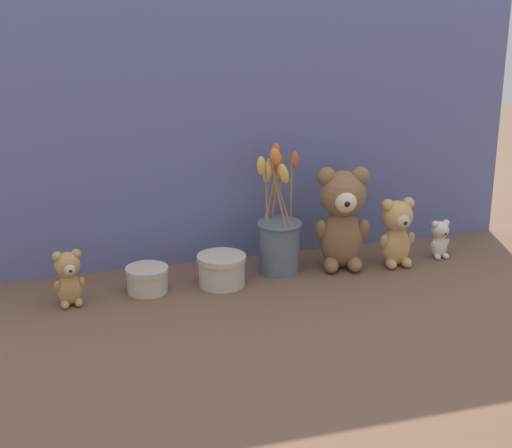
# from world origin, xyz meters

# --- Properties ---
(ground_plane) EXTENTS (4.00, 4.00, 0.00)m
(ground_plane) POSITION_xyz_m (0.00, 0.00, 0.00)
(ground_plane) COLOR brown
(backdrop_wall) EXTENTS (1.43, 0.02, 0.65)m
(backdrop_wall) POSITION_xyz_m (0.00, 0.17, 0.32)
(backdrop_wall) COLOR slate
(backdrop_wall) RESTS_ON ground
(teddy_bear_large) EXTENTS (0.14, 0.13, 0.25)m
(teddy_bear_large) POSITION_xyz_m (0.22, 0.02, 0.13)
(teddy_bear_large) COLOR olive
(teddy_bear_large) RESTS_ON ground
(teddy_bear_medium) EXTENTS (0.09, 0.09, 0.17)m
(teddy_bear_medium) POSITION_xyz_m (0.35, -0.00, 0.09)
(teddy_bear_medium) COLOR tan
(teddy_bear_medium) RESTS_ON ground
(teddy_bear_small) EXTENTS (0.07, 0.06, 0.12)m
(teddy_bear_small) POSITION_xyz_m (-0.43, -0.01, 0.07)
(teddy_bear_small) COLOR tan
(teddy_bear_small) RESTS_ON ground
(teddy_bear_tiny) EXTENTS (0.05, 0.05, 0.10)m
(teddy_bear_tiny) POSITION_xyz_m (0.48, 0.01, 0.05)
(teddy_bear_tiny) COLOR beige
(teddy_bear_tiny) RESTS_ON ground
(flower_vase) EXTENTS (0.11, 0.14, 0.32)m
(flower_vase) POSITION_xyz_m (0.06, 0.04, 0.09)
(flower_vase) COLOR slate
(flower_vase) RESTS_ON ground
(decorative_tin_tall) EXTENTS (0.10, 0.10, 0.06)m
(decorative_tin_tall) POSITION_xyz_m (-0.26, 0.01, 0.03)
(decorative_tin_tall) COLOR beige
(decorative_tin_tall) RESTS_ON ground
(decorative_tin_short) EXTENTS (0.11, 0.11, 0.07)m
(decorative_tin_short) POSITION_xyz_m (-0.09, -0.00, 0.04)
(decorative_tin_short) COLOR beige
(decorative_tin_short) RESTS_ON ground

